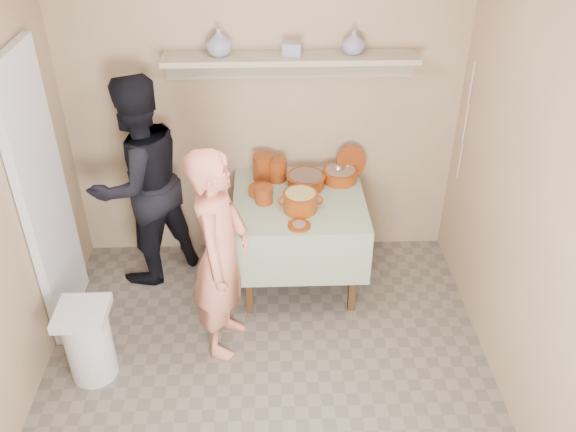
{
  "coord_description": "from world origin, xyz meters",
  "views": [
    {
      "loc": [
        0.03,
        -2.54,
        3.12
      ],
      "look_at": [
        0.15,
        0.75,
        0.95
      ],
      "focal_mm": 38.0,
      "sensor_mm": 36.0,
      "label": 1
    }
  ],
  "objects_px": {
    "person_cook": "(221,255)",
    "cazuela_rice": "(300,200)",
    "trash_bin": "(89,342)",
    "person_helper": "(140,183)",
    "serving_table": "(299,211)"
  },
  "relations": [
    {
      "from": "person_cook",
      "to": "cazuela_rice",
      "type": "xyz_separation_m",
      "value": [
        0.54,
        0.51,
        0.09
      ]
    },
    {
      "from": "cazuela_rice",
      "to": "trash_bin",
      "type": "bearing_deg",
      "value": -150.99
    },
    {
      "from": "person_helper",
      "to": "cazuela_rice",
      "type": "xyz_separation_m",
      "value": [
        1.18,
        -0.31,
        0.01
      ]
    },
    {
      "from": "person_helper",
      "to": "serving_table",
      "type": "xyz_separation_m",
      "value": [
        1.18,
        -0.14,
        -0.19
      ]
    },
    {
      "from": "person_cook",
      "to": "person_helper",
      "type": "bearing_deg",
      "value": 49.7
    },
    {
      "from": "person_cook",
      "to": "trash_bin",
      "type": "height_order",
      "value": "person_cook"
    },
    {
      "from": "cazuela_rice",
      "to": "trash_bin",
      "type": "height_order",
      "value": "cazuela_rice"
    },
    {
      "from": "person_cook",
      "to": "trash_bin",
      "type": "xyz_separation_m",
      "value": [
        -0.86,
        -0.27,
        -0.47
      ]
    },
    {
      "from": "person_cook",
      "to": "serving_table",
      "type": "distance_m",
      "value": 0.87
    },
    {
      "from": "person_cook",
      "to": "trash_bin",
      "type": "bearing_deg",
      "value": 118.85
    },
    {
      "from": "serving_table",
      "to": "person_helper",
      "type": "bearing_deg",
      "value": 173.22
    },
    {
      "from": "person_cook",
      "to": "trash_bin",
      "type": "relative_size",
      "value": 2.71
    },
    {
      "from": "trash_bin",
      "to": "cazuela_rice",
      "type": "bearing_deg",
      "value": 29.01
    },
    {
      "from": "serving_table",
      "to": "cazuela_rice",
      "type": "height_order",
      "value": "cazuela_rice"
    },
    {
      "from": "person_helper",
      "to": "serving_table",
      "type": "relative_size",
      "value": 1.71
    }
  ]
}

